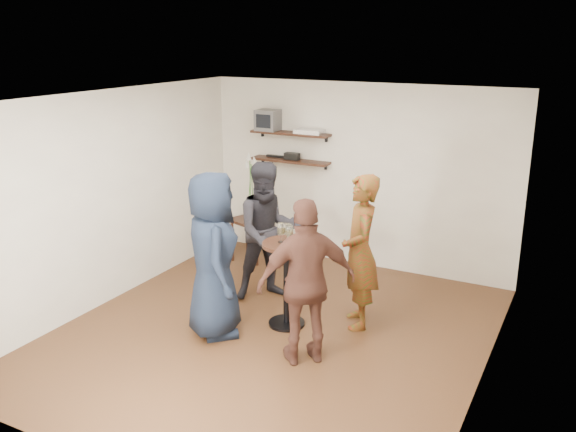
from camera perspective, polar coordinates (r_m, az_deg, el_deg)
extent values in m
cube|color=#3F2714|center=(6.95, -1.50, -11.10)|extent=(4.50, 5.00, 0.04)
cube|color=white|center=(6.18, -1.68, 11.09)|extent=(4.50, 5.00, 0.04)
cube|color=beige|center=(8.66, 6.55, 3.76)|extent=(4.50, 0.04, 2.60)
cube|color=beige|center=(4.56, -17.33, -9.04)|extent=(4.50, 0.04, 2.60)
cube|color=beige|center=(7.77, -16.40, 1.67)|extent=(0.04, 5.00, 2.60)
cube|color=beige|center=(5.75, 18.64, -3.75)|extent=(0.04, 5.00, 2.60)
cube|color=black|center=(8.83, 0.21, 7.75)|extent=(1.20, 0.25, 0.04)
cube|color=black|center=(8.90, 0.21, 5.20)|extent=(1.20, 0.25, 0.04)
cube|color=#59595B|center=(8.97, -1.85, 8.97)|extent=(0.32, 0.30, 0.30)
cube|color=silver|center=(8.68, 2.03, 7.91)|extent=(0.40, 0.24, 0.06)
cube|color=black|center=(8.87, 0.37, 5.61)|extent=(0.22, 0.10, 0.10)
cube|color=black|center=(9.06, -1.15, 5.61)|extent=(0.30, 0.05, 0.03)
cube|color=black|center=(8.95, -3.44, -0.38)|extent=(0.66, 0.66, 0.04)
cylinder|color=black|center=(8.98, -5.22, -2.44)|extent=(0.04, 0.04, 0.58)
cylinder|color=black|center=(8.77, -2.94, -2.86)|extent=(0.04, 0.04, 0.58)
cylinder|color=black|center=(9.31, -3.85, -1.70)|extent=(0.04, 0.04, 0.58)
cylinder|color=black|center=(9.11, -1.62, -2.09)|extent=(0.04, 0.04, 0.58)
cylinder|color=silver|center=(8.90, -3.46, 0.71)|extent=(0.15, 0.15, 0.31)
cylinder|color=#316E1F|center=(8.82, -3.61, 2.70)|extent=(0.01, 0.07, 0.57)
cone|color=silver|center=(8.77, -3.87, 4.93)|extent=(0.07, 0.09, 0.12)
cylinder|color=#316E1F|center=(8.81, -3.38, 2.88)|extent=(0.04, 0.06, 0.63)
cone|color=silver|center=(8.73, -3.19, 5.31)|extent=(0.11, 0.13, 0.13)
cylinder|color=#316E1F|center=(8.79, -3.55, 3.06)|extent=(0.10, 0.09, 0.69)
cone|color=silver|center=(8.67, -3.70, 5.65)|extent=(0.13, 0.13, 0.13)
cylinder|color=black|center=(6.77, -0.13, -2.68)|extent=(0.55, 0.55, 0.04)
cylinder|color=black|center=(6.94, -0.13, -6.45)|extent=(0.07, 0.07, 0.93)
cylinder|color=black|center=(7.14, -0.13, -9.98)|extent=(0.42, 0.42, 0.03)
cylinder|color=silver|center=(6.77, -0.67, -2.46)|extent=(0.06, 0.06, 0.00)
cylinder|color=silver|center=(6.75, -0.67, -2.05)|extent=(0.01, 0.01, 0.10)
cylinder|color=silver|center=(6.72, -0.67, -1.18)|extent=(0.07, 0.07, 0.12)
cylinder|color=tan|center=(6.73, -0.67, -1.38)|extent=(0.07, 0.07, 0.06)
cylinder|color=silver|center=(6.70, 0.17, -2.67)|extent=(0.06, 0.06, 0.00)
cylinder|color=silver|center=(6.68, 0.17, -2.27)|extent=(0.01, 0.01, 0.09)
cylinder|color=silver|center=(6.65, 0.17, -1.41)|extent=(0.07, 0.07, 0.12)
cylinder|color=tan|center=(6.66, 0.17, -1.61)|extent=(0.07, 0.07, 0.06)
cylinder|color=silver|center=(6.82, -0.10, -2.31)|extent=(0.06, 0.06, 0.00)
cylinder|color=silver|center=(6.81, -0.10, -1.95)|extent=(0.01, 0.01, 0.09)
cylinder|color=silver|center=(6.78, -0.10, -1.17)|extent=(0.07, 0.07, 0.11)
cylinder|color=tan|center=(6.78, -0.10, -1.35)|extent=(0.06, 0.06, 0.06)
cylinder|color=silver|center=(6.75, 0.02, -2.52)|extent=(0.06, 0.06, 0.00)
cylinder|color=silver|center=(6.73, 0.02, -2.12)|extent=(0.01, 0.01, 0.10)
cylinder|color=silver|center=(6.70, 0.02, -1.26)|extent=(0.07, 0.07, 0.12)
cylinder|color=tan|center=(6.71, 0.02, -1.46)|extent=(0.07, 0.07, 0.06)
imported|color=#A71B13|center=(6.86, 6.76, -3.36)|extent=(0.68, 0.77, 1.77)
imported|color=black|center=(7.55, -1.86, -1.45)|extent=(1.07, 1.06, 1.74)
imported|color=black|center=(6.65, -7.05, -3.66)|extent=(1.03, 1.07, 1.85)
imported|color=#4D2A21|center=(6.07, 1.77, -6.23)|extent=(1.03, 0.98, 1.72)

